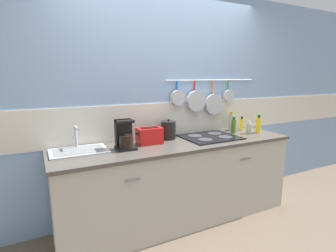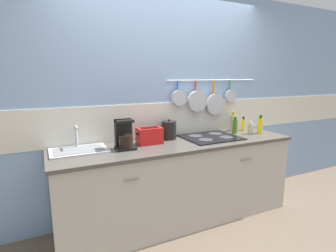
{
  "view_description": "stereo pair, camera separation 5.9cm",
  "coord_description": "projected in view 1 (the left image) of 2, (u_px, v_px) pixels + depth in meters",
  "views": [
    {
      "loc": [
        -1.36,
        -2.38,
        1.61
      ],
      "look_at": [
        -0.14,
        0.0,
        1.1
      ],
      "focal_mm": 28.0,
      "sensor_mm": 36.0,
      "label": 1
    },
    {
      "loc": [
        -1.31,
        -2.41,
        1.61
      ],
      "look_at": [
        -0.14,
        0.0,
        1.1
      ],
      "focal_mm": 28.0,
      "sensor_mm": 36.0,
      "label": 2
    }
  ],
  "objects": [
    {
      "name": "ground_plane",
      "position": [
        179.0,
        219.0,
        2.99
      ],
      "size": [
        12.0,
        12.0,
        0.0
      ],
      "primitive_type": "plane",
      "color": "brown"
    },
    {
      "name": "wall_back",
      "position": [
        165.0,
        105.0,
        3.08
      ],
      "size": [
        7.2,
        0.15,
        2.6
      ],
      "color": "#84A3CC",
      "rests_on": "ground_plane"
    },
    {
      "name": "cabinet_base",
      "position": [
        179.0,
        183.0,
        2.91
      ],
      "size": [
        2.61,
        0.64,
        0.87
      ],
      "color": "#B7B2A8",
      "rests_on": "ground_plane"
    },
    {
      "name": "countertop",
      "position": [
        180.0,
        144.0,
        2.83
      ],
      "size": [
        2.65,
        0.66,
        0.03
      ],
      "color": "#4C4742",
      "rests_on": "cabinet_base"
    },
    {
      "name": "sink_basin",
      "position": [
        79.0,
        150.0,
        2.48
      ],
      "size": [
        0.53,
        0.36,
        0.23
      ],
      "color": "#B7BABF",
      "rests_on": "countertop"
    },
    {
      "name": "coffee_maker",
      "position": [
        125.0,
        137.0,
        2.56
      ],
      "size": [
        0.18,
        0.18,
        0.29
      ],
      "color": "black",
      "rests_on": "countertop"
    },
    {
      "name": "toaster",
      "position": [
        149.0,
        136.0,
        2.76
      ],
      "size": [
        0.28,
        0.16,
        0.18
      ],
      "color": "red",
      "rests_on": "countertop"
    },
    {
      "name": "kettle",
      "position": [
        168.0,
        130.0,
        2.97
      ],
      "size": [
        0.17,
        0.17,
        0.23
      ],
      "color": "black",
      "rests_on": "countertop"
    },
    {
      "name": "cooktop",
      "position": [
        210.0,
        137.0,
        3.06
      ],
      "size": [
        0.63,
        0.53,
        0.01
      ],
      "color": "black",
      "rests_on": "countertop"
    },
    {
      "name": "bottle_dish_soap",
      "position": [
        234.0,
        126.0,
        3.29
      ],
      "size": [
        0.06,
        0.06,
        0.2
      ],
      "color": "#4C721E",
      "rests_on": "countertop"
    },
    {
      "name": "bottle_vinegar",
      "position": [
        231.0,
        122.0,
        3.44
      ],
      "size": [
        0.07,
        0.07,
        0.25
      ],
      "color": "#BFB799",
      "rests_on": "countertop"
    },
    {
      "name": "bottle_hot_sauce",
      "position": [
        249.0,
        128.0,
        3.27
      ],
      "size": [
        0.06,
        0.06,
        0.16
      ],
      "color": "#BFB799",
      "rests_on": "countertop"
    },
    {
      "name": "bottle_sesame_oil",
      "position": [
        242.0,
        124.0,
        3.47
      ],
      "size": [
        0.05,
        0.05,
        0.18
      ],
      "color": "yellow",
      "rests_on": "countertop"
    },
    {
      "name": "bottle_cooking_wine",
      "position": [
        258.0,
        125.0,
        3.3
      ],
      "size": [
        0.06,
        0.06,
        0.23
      ],
      "color": "yellow",
      "rests_on": "countertop"
    }
  ]
}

